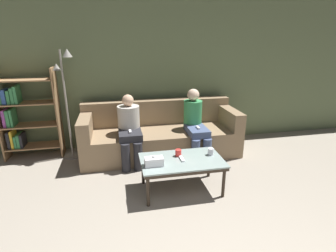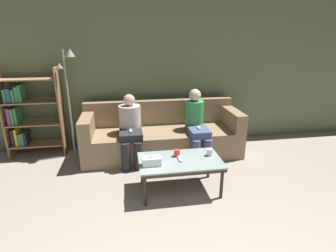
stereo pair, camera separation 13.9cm
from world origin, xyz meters
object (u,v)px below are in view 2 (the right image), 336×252
game_remote (180,159)px  bookshelf (27,114)px  standing_lamp (69,93)px  seated_person_mid_left (196,123)px  tissue_box (152,161)px  couch (162,135)px  cup_near_left (210,152)px  coffee_table (180,163)px  seated_person_left_end (130,127)px  cup_near_right (177,153)px

game_remote → bookshelf: (-2.19, 1.47, 0.27)m
standing_lamp → seated_person_mid_left: bearing=-11.4°
seated_person_mid_left → tissue_box: bearing=-128.5°
couch → cup_near_left: 1.22m
couch → seated_person_mid_left: size_ratio=2.32×
seated_person_mid_left → cup_near_left: bearing=-94.0°
couch → coffee_table: 1.19m
coffee_table → bookshelf: (-2.19, 1.47, 0.32)m
seated_person_left_end → seated_person_mid_left: size_ratio=0.96×
seated_person_mid_left → couch: bearing=154.3°
coffee_table → game_remote: game_remote is taller
standing_lamp → seated_person_left_end: size_ratio=1.63×
seated_person_left_end → cup_near_right: bearing=-57.1°
cup_near_left → seated_person_mid_left: seated_person_mid_left is taller
cup_near_left → standing_lamp: 2.34m
seated_person_left_end → bookshelf: bearing=162.7°
cup_near_right → seated_person_left_end: 1.02m
standing_lamp → seated_person_left_end: bearing=-21.8°
cup_near_right → game_remote: (0.02, -0.11, -0.03)m
coffee_table → cup_near_right: 0.14m
coffee_table → tissue_box: size_ratio=4.62×
standing_lamp → cup_near_right: bearing=-39.8°
game_remote → seated_person_mid_left: size_ratio=0.14×
coffee_table → couch: bearing=92.8°
coffee_table → seated_person_left_end: (-0.57, 0.97, 0.18)m
couch → standing_lamp: standing_lamp is taller
seated_person_mid_left → coffee_table: bearing=-116.0°
couch → cup_near_right: (0.04, -1.08, 0.16)m
standing_lamp → seated_person_mid_left: 2.03m
cup_near_left → coffee_table: bearing=-171.4°
cup_near_left → standing_lamp: standing_lamp is taller
cup_near_right → seated_person_left_end: (-0.55, 0.86, 0.09)m
cup_near_right → couch: bearing=92.1°
couch → tissue_box: bearing=-103.3°
tissue_box → standing_lamp: bearing=128.4°
coffee_table → cup_near_right: (-0.02, 0.11, 0.09)m
cup_near_left → bookshelf: (-2.59, 1.41, 0.23)m
cup_near_right → bookshelf: 2.57m
standing_lamp → game_remote: bearing=-41.9°
standing_lamp → coffee_table: bearing=-41.9°
cup_near_right → seated_person_mid_left: bearing=60.2°
cup_near_left → cup_near_right: 0.42m
bookshelf → seated_person_mid_left: bearing=-11.3°
tissue_box → game_remote: (0.36, 0.09, -0.04)m
couch → seated_person_left_end: size_ratio=2.42×
couch → bookshelf: 2.19m
couch → cup_near_right: size_ratio=29.14×
couch → game_remote: bearing=-87.2°
coffee_table → seated_person_mid_left: bearing=64.0°
cup_near_left → game_remote: 0.40m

